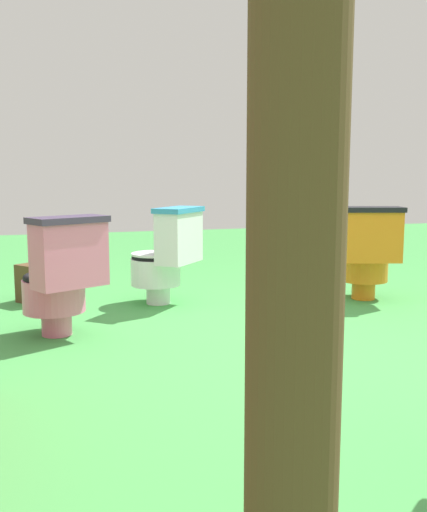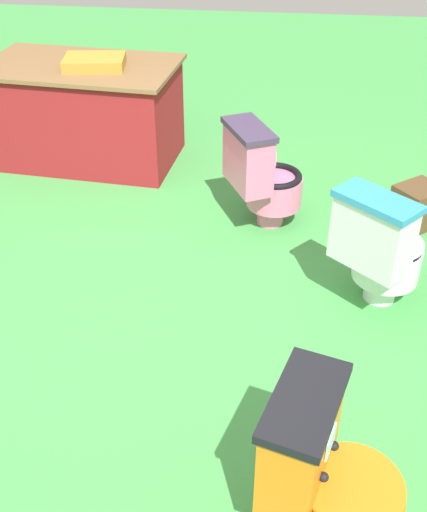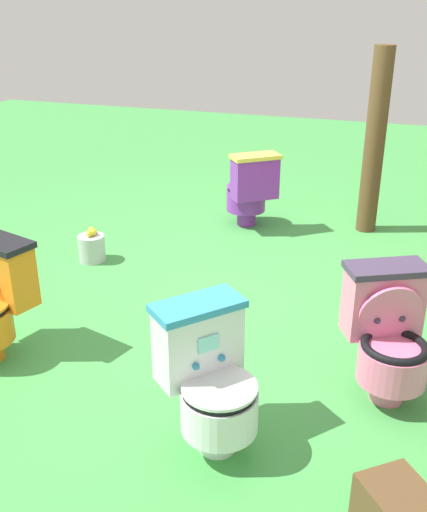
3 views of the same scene
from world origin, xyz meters
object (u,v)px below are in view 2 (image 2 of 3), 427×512
at_px(toilet_pink, 262,175).
at_px(toilet_orange, 328,477).
at_px(vendor_table, 85,112).
at_px(small_crate, 417,206).
at_px(toilet_white, 381,249).

distance_m(toilet_pink, toilet_orange, 2.30).
distance_m(toilet_pink, vendor_table, 1.69).
height_order(toilet_orange, vendor_table, vendor_table).
height_order(toilet_pink, vendor_table, vendor_table).
distance_m(toilet_pink, small_crate, 1.07).
relative_size(toilet_white, toilet_pink, 1.00).
bearing_deg(toilet_white, vendor_table, -176.82).
bearing_deg(small_crate, toilet_orange, -105.66).
relative_size(toilet_orange, small_crate, 2.51).
bearing_deg(toilet_pink, toilet_white, 14.44).
height_order(toilet_pink, toilet_orange, same).
xyz_separation_m(toilet_pink, toilet_orange, (0.37, -2.27, -0.00)).
relative_size(toilet_white, toilet_orange, 1.00).
bearing_deg(toilet_white, small_crate, 109.41).
bearing_deg(toilet_orange, toilet_white, -175.95).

